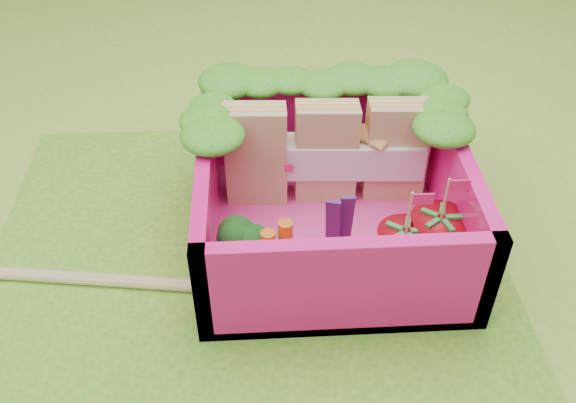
% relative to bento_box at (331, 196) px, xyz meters
% --- Properties ---
extents(ground, '(14.00, 14.00, 0.00)m').
position_rel_bento_box_xyz_m(ground, '(-0.43, -0.26, -0.31)').
color(ground, '#8FB533').
rests_on(ground, ground).
extents(placemat, '(2.60, 2.60, 0.03)m').
position_rel_bento_box_xyz_m(placemat, '(-0.43, -0.26, -0.29)').
color(placemat, '#5BA926').
rests_on(placemat, ground).
extents(bento_floor, '(1.30, 1.30, 0.05)m').
position_rel_bento_box_xyz_m(bento_floor, '(0.00, 0.00, -0.25)').
color(bento_floor, '#EF3D99').
rests_on(bento_floor, placemat).
extents(bento_box, '(1.30, 1.30, 0.55)m').
position_rel_bento_box_xyz_m(bento_box, '(0.00, 0.00, 0.00)').
color(bento_box, '#FF1584').
rests_on(bento_box, placemat).
extents(lettuce_ruffle, '(1.43, 0.77, 0.11)m').
position_rel_bento_box_xyz_m(lettuce_ruffle, '(-0.00, 0.45, 0.33)').
color(lettuce_ruffle, '#257F17').
rests_on(lettuce_ruffle, bento_box).
extents(sandwich_stack, '(1.07, 0.23, 0.57)m').
position_rel_bento_box_xyz_m(sandwich_stack, '(0.01, 0.29, 0.05)').
color(sandwich_stack, tan).
rests_on(sandwich_stack, bento_floor).
extents(broccoli, '(0.34, 0.34, 0.26)m').
position_rel_bento_box_xyz_m(broccoli, '(-0.45, -0.28, -0.04)').
color(broccoli, '#7CAF55').
rests_on(broccoli, bento_floor).
extents(carrot_sticks, '(0.15, 0.13, 0.28)m').
position_rel_bento_box_xyz_m(carrot_sticks, '(-0.28, -0.28, -0.08)').
color(carrot_sticks, orange).
rests_on(carrot_sticks, bento_floor).
extents(purple_wedges, '(0.13, 0.06, 0.38)m').
position_rel_bento_box_xyz_m(purple_wedges, '(0.02, -0.16, -0.04)').
color(purple_wedges, '#401958').
rests_on(purple_wedges, bento_floor).
extents(strawberry_left, '(0.27, 0.27, 0.51)m').
position_rel_bento_box_xyz_m(strawberry_left, '(0.31, -0.33, -0.09)').
color(strawberry_left, red).
rests_on(strawberry_left, bento_floor).
extents(strawberry_right, '(0.28, 0.28, 0.52)m').
position_rel_bento_box_xyz_m(strawberry_right, '(0.48, -0.26, -0.08)').
color(strawberry_right, red).
rests_on(strawberry_right, bento_floor).
extents(snap_peas, '(0.64, 0.30, 0.05)m').
position_rel_bento_box_xyz_m(snap_peas, '(0.32, -0.34, -0.20)').
color(snap_peas, '#65AC36').
rests_on(snap_peas, bento_floor).
extents(chopsticks, '(2.40, 0.40, 0.05)m').
position_rel_bento_box_xyz_m(chopsticks, '(-1.33, -0.24, -0.25)').
color(chopsticks, tan).
rests_on(chopsticks, placemat).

